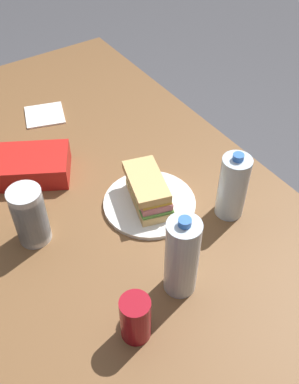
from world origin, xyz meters
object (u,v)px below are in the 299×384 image
at_px(dining_table, 111,220).
at_px(soda_can_red, 135,318).
at_px(sandwich, 148,190).
at_px(water_bottle_tall, 233,187).
at_px(water_bottle_spare, 182,257).
at_px(chip_bag, 30,166).
at_px(plastic_cup_stack, 30,216).
at_px(paper_plate, 149,203).

height_order(dining_table, soda_can_red, soda_can_red).
bearing_deg(dining_table, sandwich, -131.27).
distance_m(sandwich, water_bottle_tall, 0.23).
height_order(soda_can_red, water_bottle_tall, water_bottle_tall).
distance_m(dining_table, sandwich, 0.18).
bearing_deg(water_bottle_spare, sandwich, -18.24).
distance_m(soda_can_red, water_bottle_spare, 0.16).
bearing_deg(sandwich, chip_bag, 37.31).
bearing_deg(water_bottle_spare, water_bottle_tall, -65.31).
height_order(chip_bag, water_bottle_tall, water_bottle_tall).
xyz_separation_m(dining_table, plastic_cup_stack, (-0.01, 0.23, 0.17)).
bearing_deg(plastic_cup_stack, dining_table, -86.99).
bearing_deg(plastic_cup_stack, soda_can_red, -168.61).
bearing_deg(dining_table, water_bottle_spare, 179.88).
bearing_deg(paper_plate, chip_bag, 37.01).
height_order(sandwich, plastic_cup_stack, plastic_cup_stack).
distance_m(sandwich, water_bottle_spare, 0.28).
xyz_separation_m(chip_bag, water_bottle_tall, (-0.44, -0.39, 0.06)).
distance_m(plastic_cup_stack, water_bottle_spare, 0.40).
bearing_deg(water_bottle_spare, chip_bag, 13.95).
height_order(sandwich, water_bottle_spare, water_bottle_spare).
distance_m(chip_bag, water_bottle_tall, 0.59).
distance_m(soda_can_red, chip_bag, 0.60).
xyz_separation_m(soda_can_red, water_bottle_tall, (0.16, -0.40, 0.03)).
height_order(dining_table, paper_plate, paper_plate).
bearing_deg(water_bottle_spare, soda_can_red, 106.77).
height_order(sandwich, water_bottle_tall, water_bottle_tall).
bearing_deg(paper_plate, sandwich, 10.18).
bearing_deg(soda_can_red, chip_bag, -1.09).
bearing_deg(water_bottle_spare, paper_plate, -18.65).
relative_size(plastic_cup_stack, water_bottle_spare, 0.71).
distance_m(paper_plate, chip_bag, 0.38).
height_order(dining_table, sandwich, sandwich).
bearing_deg(dining_table, plastic_cup_stack, 93.01).
bearing_deg(paper_plate, soda_can_red, 141.99).
distance_m(dining_table, paper_plate, 0.15).
height_order(plastic_cup_stack, water_bottle_spare, water_bottle_spare).
distance_m(soda_can_red, plastic_cup_stack, 0.38).
distance_m(water_bottle_tall, water_bottle_spare, 0.28).
distance_m(paper_plate, plastic_cup_stack, 0.33).
bearing_deg(sandwich, paper_plate, -169.82).
xyz_separation_m(dining_table, soda_can_red, (-0.38, 0.15, 0.15)).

